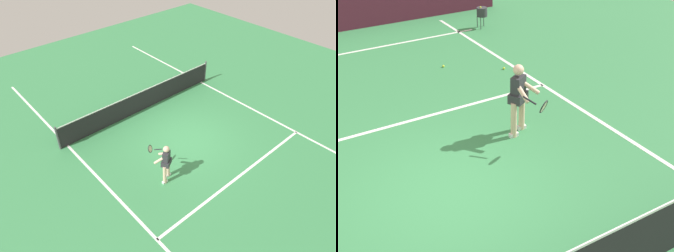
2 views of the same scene
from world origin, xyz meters
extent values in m
plane|color=#38844C|center=(0.00, 0.00, 0.00)|extent=(26.20, 26.20, 0.00)
cube|color=white|center=(0.00, -2.72, 0.00)|extent=(7.75, 0.10, 0.01)
cube|color=white|center=(-3.87, 0.00, 0.00)|extent=(0.10, 18.16, 0.01)
cube|color=white|center=(3.87, 0.00, 0.00)|extent=(0.10, 18.16, 0.01)
cylinder|color=#4C4C51|center=(-4.17, 2.95, 0.55)|extent=(0.08, 0.08, 1.10)
cylinder|color=#4C4C51|center=(4.17, 2.95, 0.55)|extent=(0.08, 0.08, 1.10)
cube|color=#232326|center=(0.00, 2.95, 0.49)|extent=(8.27, 0.02, 0.98)
cube|color=white|center=(0.00, 2.95, 1.00)|extent=(8.27, 0.02, 0.04)
cylinder|color=beige|center=(-2.21, -1.15, 0.39)|extent=(0.13, 0.13, 0.78)
cylinder|color=beige|center=(-1.90, -0.97, 0.39)|extent=(0.13, 0.13, 0.78)
cube|color=white|center=(-2.21, -1.15, 0.04)|extent=(0.20, 0.10, 0.08)
cube|color=white|center=(-1.90, -0.97, 0.04)|extent=(0.20, 0.10, 0.08)
cube|color=#2D2D33|center=(-2.06, -1.06, 1.04)|extent=(0.38, 0.33, 0.52)
cube|color=#2D2D33|center=(-2.06, -1.06, 0.84)|extent=(0.49, 0.44, 0.20)
sphere|color=beige|center=(-2.06, -1.06, 1.44)|extent=(0.22, 0.22, 0.22)
cylinder|color=beige|center=(-2.26, -1.01, 1.06)|extent=(0.44, 0.35, 0.37)
cylinder|color=beige|center=(-2.00, -0.86, 1.06)|extent=(0.13, 0.48, 0.37)
cylinder|color=black|center=(-1.97, -0.53, 1.02)|extent=(0.18, 0.27, 0.14)
torus|color=black|center=(-2.13, -0.27, 0.96)|extent=(0.31, 0.25, 0.28)
cylinder|color=beige|center=(-2.13, -0.27, 0.96)|extent=(0.25, 0.20, 0.23)
camera|label=1|loc=(-7.17, -6.95, 8.48)|focal=33.79mm
camera|label=2|loc=(2.46, 5.90, 5.02)|focal=48.80mm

